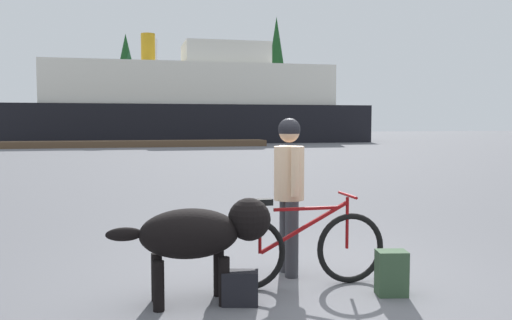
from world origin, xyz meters
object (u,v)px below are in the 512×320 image
object	(u,v)px
bicycle	(300,248)
handbag_pannier	(240,288)
person_cyclist	(289,182)
dog	(201,233)
backpack	(392,273)
ferry_boat	(193,105)
sailboat_moored	(158,134)

from	to	relation	value
bicycle	handbag_pannier	size ratio (longest dim) A/B	5.48
bicycle	person_cyclist	bearing A→B (deg)	87.66
person_cyclist	dog	bearing A→B (deg)	-146.60
backpack	ferry_boat	size ratio (longest dim) A/B	0.02
person_cyclist	dog	xyz separation A→B (m)	(-1.03, -0.68, -0.37)
person_cyclist	bicycle	bearing A→B (deg)	-92.34
person_cyclist	sailboat_moored	bearing A→B (deg)	88.73
dog	handbag_pannier	xyz separation A→B (m)	(0.32, -0.15, -0.48)
bicycle	backpack	size ratio (longest dim) A/B	4.15
dog	backpack	size ratio (longest dim) A/B	3.48
dog	sailboat_moored	xyz separation A→B (m)	(1.99, 44.25, -0.11)
person_cyclist	ferry_boat	size ratio (longest dim) A/B	0.06
backpack	sailboat_moored	xyz separation A→B (m)	(0.23, 44.47, 0.31)
handbag_pannier	sailboat_moored	xyz separation A→B (m)	(1.66, 44.40, 0.37)
handbag_pannier	ferry_boat	distance (m)	39.45
ferry_boat	dog	bearing A→B (deg)	-96.62
bicycle	ferry_boat	world-z (taller)	ferry_boat
person_cyclist	ferry_boat	distance (m)	38.51
handbag_pannier	bicycle	bearing A→B (deg)	29.61
backpack	sailboat_moored	world-z (taller)	sailboat_moored
handbag_pannier	sailboat_moored	world-z (taller)	sailboat_moored
backpack	ferry_boat	bearing A→B (deg)	85.97
person_cyclist	handbag_pannier	world-z (taller)	person_cyclist
sailboat_moored	person_cyclist	bearing A→B (deg)	-91.27
ferry_boat	sailboat_moored	world-z (taller)	sailboat_moored
backpack	dog	bearing A→B (deg)	172.96
person_cyclist	backpack	size ratio (longest dim) A/B	3.94
dog	backpack	distance (m)	1.82
person_cyclist	handbag_pannier	distance (m)	1.37
bicycle	backpack	bearing A→B (deg)	-31.14
backpack	handbag_pannier	bearing A→B (deg)	177.31
backpack	sailboat_moored	size ratio (longest dim) A/B	0.05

